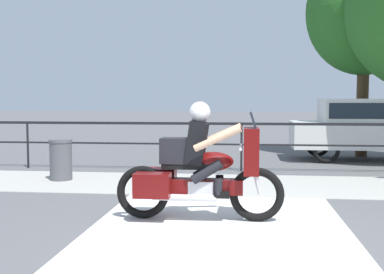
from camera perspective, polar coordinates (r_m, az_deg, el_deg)
The scene contains 8 objects.
ground_plane at distance 6.05m, azimuth 5.42°, elevation -11.31°, with size 120.00×120.00×0.00m, color #565659.
sidewalk_band at distance 9.36m, azimuth 5.77°, elevation -5.62°, with size 44.00×2.40×0.01m, color #A8A59E.
crosswalk_band at distance 5.86m, azimuth 2.98°, elevation -11.76°, with size 3.30×6.00×0.01m, color silver.
fence_railing at distance 10.99m, azimuth 5.90°, elevation 0.49°, with size 36.00×0.05×1.12m.
motorcycle at distance 6.52m, azimuth 0.81°, elevation -3.74°, with size 2.29×0.76×1.61m.
parked_car at distance 13.75m, azimuth 20.30°, elevation 1.27°, with size 4.31×1.64×1.66m.
trash_bin at distance 10.12m, azimuth -15.28°, elevation -2.62°, with size 0.46×0.46×0.84m.
tree_behind_sign at distance 14.87m, azimuth 19.80°, elevation 13.78°, with size 3.28×3.28×5.94m.
Camera 1 is at (0.08, -5.82, 1.64)m, focal length 45.00 mm.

